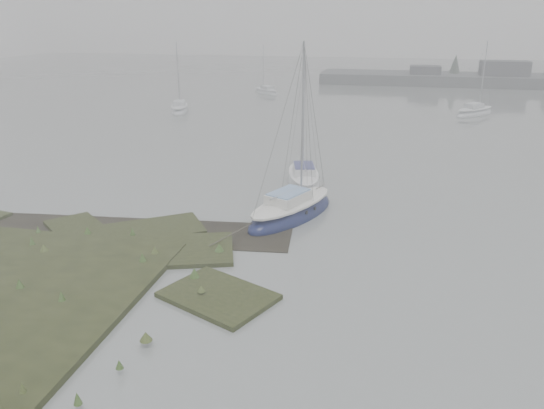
{
  "coord_description": "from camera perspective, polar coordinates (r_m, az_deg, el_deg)",
  "views": [
    {
      "loc": [
        5.59,
        -15.3,
        8.86
      ],
      "look_at": [
        1.33,
        4.02,
        1.8
      ],
      "focal_mm": 35.0,
      "sensor_mm": 36.0,
      "label": 1
    }
  ],
  "objects": [
    {
      "name": "ground",
      "position": [
        46.49,
        5.36,
        8.58
      ],
      "size": [
        160.0,
        160.0,
        0.0
      ],
      "primitive_type": "plane",
      "color": "slate",
      "rests_on": "ground"
    },
    {
      "name": "sailboat_main",
      "position": [
        24.67,
        2.09,
        -0.76
      ],
      "size": [
        4.31,
        6.28,
        8.47
      ],
      "rotation": [
        0.0,
        0.0,
        -0.43
      ],
      "color": "#0C123A",
      "rests_on": "ground"
    },
    {
      "name": "sailboat_white",
      "position": [
        29.62,
        3.4,
        2.67
      ],
      "size": [
        2.93,
        5.56,
        7.47
      ],
      "rotation": [
        0.0,
        0.0,
        0.24
      ],
      "color": "silver",
      "rests_on": "ground"
    },
    {
      "name": "sailboat_far_a",
      "position": [
        53.34,
        -9.91,
        10.04
      ],
      "size": [
        2.99,
        5.22,
        7.0
      ],
      "rotation": [
        0.0,
        0.0,
        0.29
      ],
      "color": "silver",
      "rests_on": "ground"
    },
    {
      "name": "sailboat_far_b",
      "position": [
        54.24,
        20.94,
        9.21
      ],
      "size": [
        4.64,
        5.0,
        7.26
      ],
      "rotation": [
        0.0,
        0.0,
        -0.71
      ],
      "color": "#B8BCC3",
      "rests_on": "ground"
    },
    {
      "name": "sailboat_far_c",
      "position": [
        65.05,
        -0.64,
        11.99
      ],
      "size": [
        4.15,
        4.02,
        6.14
      ],
      "rotation": [
        0.0,
        0.0,
        0.82
      ],
      "color": "silver",
      "rests_on": "ground"
    }
  ]
}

